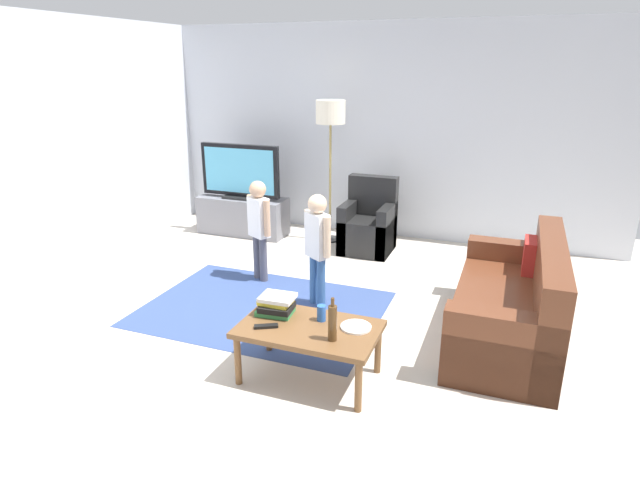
{
  "coord_description": "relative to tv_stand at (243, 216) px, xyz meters",
  "views": [
    {
      "loc": [
        1.63,
        -3.71,
        2.21
      ],
      "look_at": [
        0.0,
        0.6,
        0.65
      ],
      "focal_mm": 29.52,
      "sensor_mm": 36.0,
      "label": 1
    }
  ],
  "objects": [
    {
      "name": "ground",
      "position": [
        1.76,
        -2.3,
        -0.24
      ],
      "size": [
        7.8,
        7.8,
        0.0
      ],
      "primitive_type": "plane",
      "color": "beige"
    },
    {
      "name": "wall_back",
      "position": [
        1.76,
        0.7,
        1.11
      ],
      "size": [
        6.0,
        0.12,
        2.7
      ],
      "primitive_type": "cube",
      "color": "silver",
      "rests_on": "ground"
    },
    {
      "name": "wall_left",
      "position": [
        -1.24,
        -2.3,
        1.11
      ],
      "size": [
        0.12,
        6.0,
        2.7
      ],
      "primitive_type": "cube",
      "color": "silver",
      "rests_on": "ground"
    },
    {
      "name": "area_rug",
      "position": [
        1.29,
        -2.0,
        -0.24
      ],
      "size": [
        2.2,
        1.6,
        0.01
      ],
      "primitive_type": "cube",
      "color": "#33477A",
      "rests_on": "ground"
    },
    {
      "name": "tv_stand",
      "position": [
        0.0,
        0.0,
        0.0
      ],
      "size": [
        1.2,
        0.44,
        0.5
      ],
      "color": "slate",
      "rests_on": "ground"
    },
    {
      "name": "tv",
      "position": [
        0.0,
        -0.02,
        0.6
      ],
      "size": [
        1.1,
        0.28,
        0.71
      ],
      "color": "black",
      "rests_on": "tv_stand"
    },
    {
      "name": "couch",
      "position": [
        3.51,
        -1.76,
        0.05
      ],
      "size": [
        0.8,
        1.8,
        0.86
      ],
      "color": "brown",
      "rests_on": "ground"
    },
    {
      "name": "armchair",
      "position": [
        1.77,
        -0.04,
        0.05
      ],
      "size": [
        0.6,
        0.6,
        0.9
      ],
      "color": "black",
      "rests_on": "ground"
    },
    {
      "name": "floor_lamp",
      "position": [
        1.19,
        0.15,
        1.3
      ],
      "size": [
        0.36,
        0.36,
        1.78
      ],
      "color": "#262626",
      "rests_on": "ground"
    },
    {
      "name": "child_near_tv",
      "position": [
        0.95,
        -1.35,
        0.4
      ],
      "size": [
        0.33,
        0.22,
        1.07
      ],
      "color": "#4C4C59",
      "rests_on": "ground"
    },
    {
      "name": "child_center",
      "position": [
        1.74,
        -1.73,
        0.41
      ],
      "size": [
        0.32,
        0.24,
        1.09
      ],
      "color": "#33598C",
      "rests_on": "ground"
    },
    {
      "name": "coffee_table",
      "position": [
        2.13,
        -2.9,
        0.13
      ],
      "size": [
        1.0,
        0.6,
        0.42
      ],
      "color": "brown",
      "rests_on": "ground"
    },
    {
      "name": "book_stack",
      "position": [
        1.82,
        -2.8,
        0.25
      ],
      "size": [
        0.29,
        0.23,
        0.15
      ],
      "color": "#388C4C",
      "rests_on": "coffee_table"
    },
    {
      "name": "bottle",
      "position": [
        2.35,
        -3.02,
        0.31
      ],
      "size": [
        0.06,
        0.06,
        0.31
      ],
      "color": "#4C3319",
      "rests_on": "coffee_table"
    },
    {
      "name": "tv_remote",
      "position": [
        1.85,
        -3.02,
        0.19
      ],
      "size": [
        0.17,
        0.12,
        0.02
      ],
      "primitive_type": "cube",
      "rotation": [
        0.0,
        0.0,
        0.5
      ],
      "color": "black",
      "rests_on": "coffee_table"
    },
    {
      "name": "soda_can",
      "position": [
        2.18,
        -2.78,
        0.24
      ],
      "size": [
        0.07,
        0.07,
        0.12
      ],
      "primitive_type": "cylinder",
      "color": "#2659B2",
      "rests_on": "coffee_table"
    },
    {
      "name": "plate",
      "position": [
        2.45,
        -2.8,
        0.18
      ],
      "size": [
        0.22,
        0.22,
        0.02
      ],
      "color": "white",
      "rests_on": "coffee_table"
    }
  ]
}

